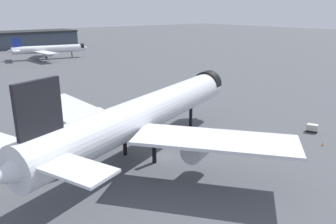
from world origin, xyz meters
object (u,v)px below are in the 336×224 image
airliner_near_gate (146,113)px  airliner_far_taxiway (49,49)px  traffic_cone_wingtip (323,144)px  baggage_cart_trailing (312,128)px

airliner_near_gate → airliner_far_taxiway: airliner_near_gate is taller
airliner_far_taxiway → traffic_cone_wingtip: size_ratio=64.85×
traffic_cone_wingtip → baggage_cart_trailing: bearing=43.7°
airliner_near_gate → traffic_cone_wingtip: size_ratio=92.64×
baggage_cart_trailing → traffic_cone_wingtip: baggage_cart_trailing is taller
baggage_cart_trailing → traffic_cone_wingtip: 8.51m
airliner_far_taxiway → airliner_near_gate: bearing=-90.3°
airliner_far_taxiway → baggage_cart_trailing: airliner_far_taxiway is taller
airliner_far_taxiway → baggage_cart_trailing: (5.27, -158.45, -4.45)m
airliner_far_taxiway → traffic_cone_wingtip: (-0.87, -164.31, -5.08)m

